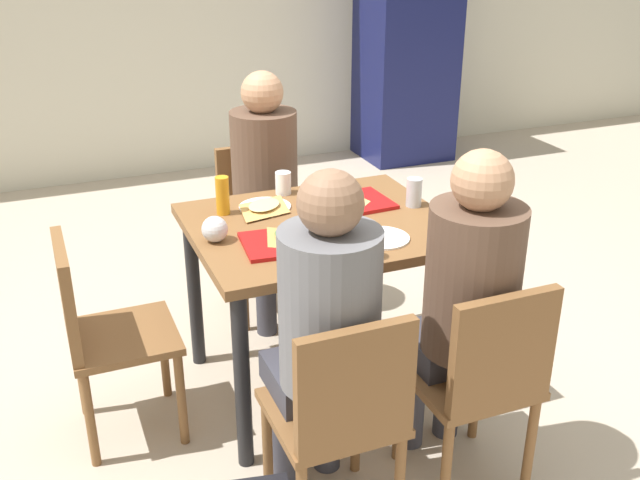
{
  "coord_description": "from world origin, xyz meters",
  "views": [
    {
      "loc": [
        -1.03,
        -2.55,
        1.92
      ],
      "look_at": [
        0.0,
        0.0,
        0.7
      ],
      "focal_mm": 41.53,
      "sensor_mm": 36.0,
      "label": 1
    }
  ],
  "objects_px": {
    "chair_left_end": "(99,326)",
    "pizza_slice_a": "(292,237)",
    "pizza_slice_c": "(264,206)",
    "person_in_brown_jacket": "(465,293)",
    "tray_red_near": "(291,242)",
    "person_in_red": "(325,322)",
    "soda_can": "(414,192)",
    "chair_far_side": "(260,216)",
    "paper_plate_near_edge": "(381,238)",
    "paper_plate_center": "(265,207)",
    "condiment_bottle": "(223,196)",
    "plastic_cup_a": "(283,183)",
    "main_table": "(320,247)",
    "tray_red_far": "(348,204)",
    "plastic_cup_b": "(365,245)",
    "foil_bundle": "(215,229)",
    "pizza_slice_b": "(347,200)",
    "person_far_side": "(267,179)",
    "drink_fridge": "(407,42)",
    "chair_near_left": "(342,411)",
    "chair_near_right": "(482,376)"
  },
  "relations": [
    {
      "from": "pizza_slice_a",
      "to": "pizza_slice_b",
      "type": "bearing_deg",
      "value": 37.79
    },
    {
      "from": "tray_red_far",
      "to": "condiment_bottle",
      "type": "distance_m",
      "value": 0.53
    },
    {
      "from": "chair_left_end",
      "to": "condiment_bottle",
      "type": "xyz_separation_m",
      "value": [
        0.56,
        0.24,
        0.36
      ]
    },
    {
      "from": "chair_near_right",
      "to": "person_in_red",
      "type": "xyz_separation_m",
      "value": [
        -0.52,
        0.14,
        0.25
      ]
    },
    {
      "from": "tray_red_near",
      "to": "tray_red_far",
      "type": "xyz_separation_m",
      "value": [
        0.36,
        0.28,
        0.0
      ]
    },
    {
      "from": "pizza_slice_a",
      "to": "plastic_cup_b",
      "type": "xyz_separation_m",
      "value": [
        0.2,
        -0.23,
        0.03
      ]
    },
    {
      "from": "person_in_red",
      "to": "soda_can",
      "type": "relative_size",
      "value": 10.26
    },
    {
      "from": "chair_left_end",
      "to": "pizza_slice_c",
      "type": "distance_m",
      "value": 0.82
    },
    {
      "from": "plastic_cup_a",
      "to": "main_table",
      "type": "bearing_deg",
      "value": -86.01
    },
    {
      "from": "tray_red_near",
      "to": "pizza_slice_c",
      "type": "relative_size",
      "value": 1.24
    },
    {
      "from": "condiment_bottle",
      "to": "chair_near_left",
      "type": "bearing_deg",
      "value": -85.82
    },
    {
      "from": "condiment_bottle",
      "to": "foil_bundle",
      "type": "distance_m",
      "value": 0.28
    },
    {
      "from": "person_in_red",
      "to": "foil_bundle",
      "type": "xyz_separation_m",
      "value": [
        -0.18,
        0.66,
        0.09
      ]
    },
    {
      "from": "person_in_brown_jacket",
      "to": "pizza_slice_a",
      "type": "height_order",
      "value": "person_in_brown_jacket"
    },
    {
      "from": "person_far_side",
      "to": "paper_plate_near_edge",
      "type": "height_order",
      "value": "person_far_side"
    },
    {
      "from": "chair_left_end",
      "to": "pizza_slice_a",
      "type": "distance_m",
      "value": 0.8
    },
    {
      "from": "tray_red_near",
      "to": "tray_red_far",
      "type": "bearing_deg",
      "value": 38.06
    },
    {
      "from": "chair_near_left",
      "to": "chair_left_end",
      "type": "height_order",
      "value": "same"
    },
    {
      "from": "person_in_brown_jacket",
      "to": "foil_bundle",
      "type": "height_order",
      "value": "person_in_brown_jacket"
    },
    {
      "from": "main_table",
      "to": "paper_plate_center",
      "type": "distance_m",
      "value": 0.31
    },
    {
      "from": "plastic_cup_a",
      "to": "drink_fridge",
      "type": "distance_m",
      "value": 3.15
    },
    {
      "from": "tray_red_near",
      "to": "person_in_red",
      "type": "bearing_deg",
      "value": -98.35
    },
    {
      "from": "soda_can",
      "to": "drink_fridge",
      "type": "relative_size",
      "value": 0.06
    },
    {
      "from": "person_far_side",
      "to": "pizza_slice_b",
      "type": "height_order",
      "value": "person_far_side"
    },
    {
      "from": "person_in_red",
      "to": "pizza_slice_c",
      "type": "height_order",
      "value": "person_in_red"
    },
    {
      "from": "person_in_red",
      "to": "pizza_slice_c",
      "type": "distance_m",
      "value": 0.9
    },
    {
      "from": "chair_left_end",
      "to": "main_table",
      "type": "bearing_deg",
      "value": 0.0
    },
    {
      "from": "person_in_brown_jacket",
      "to": "paper_plate_center",
      "type": "distance_m",
      "value": 1.01
    },
    {
      "from": "chair_near_left",
      "to": "person_far_side",
      "type": "distance_m",
      "value": 1.54
    },
    {
      "from": "tray_red_near",
      "to": "plastic_cup_b",
      "type": "relative_size",
      "value": 3.6
    },
    {
      "from": "person_in_brown_jacket",
      "to": "main_table",
      "type": "bearing_deg",
      "value": 110.79
    },
    {
      "from": "condiment_bottle",
      "to": "pizza_slice_b",
      "type": "bearing_deg",
      "value": -11.93
    },
    {
      "from": "chair_near_right",
      "to": "tray_red_far",
      "type": "height_order",
      "value": "chair_near_right"
    },
    {
      "from": "chair_far_side",
      "to": "main_table",
      "type": "bearing_deg",
      "value": -90.0
    },
    {
      "from": "chair_far_side",
      "to": "paper_plate_near_edge",
      "type": "bearing_deg",
      "value": -81.69
    },
    {
      "from": "pizza_slice_c",
      "to": "soda_can",
      "type": "xyz_separation_m",
      "value": [
        0.6,
        -0.19,
        0.04
      ]
    },
    {
      "from": "tray_red_near",
      "to": "pizza_slice_a",
      "type": "xyz_separation_m",
      "value": [
        0.01,
        0.01,
        0.02
      ]
    },
    {
      "from": "main_table",
      "to": "paper_plate_near_edge",
      "type": "relative_size",
      "value": 4.68
    },
    {
      "from": "pizza_slice_c",
      "to": "person_in_brown_jacket",
      "type": "bearing_deg",
      "value": -64.59
    },
    {
      "from": "person_in_red",
      "to": "paper_plate_near_edge",
      "type": "distance_m",
      "value": 0.6
    },
    {
      "from": "main_table",
      "to": "soda_can",
      "type": "height_order",
      "value": "soda_can"
    },
    {
      "from": "person_in_brown_jacket",
      "to": "paper_plate_center",
      "type": "relative_size",
      "value": 5.69
    },
    {
      "from": "chair_far_side",
      "to": "tray_red_far",
      "type": "distance_m",
      "value": 0.77
    },
    {
      "from": "tray_red_far",
      "to": "pizza_slice_b",
      "type": "distance_m",
      "value": 0.02
    },
    {
      "from": "plastic_cup_a",
      "to": "drink_fridge",
      "type": "relative_size",
      "value": 0.05
    },
    {
      "from": "paper_plate_center",
      "to": "condiment_bottle",
      "type": "xyz_separation_m",
      "value": [
        -0.18,
        0.0,
        0.08
      ]
    },
    {
      "from": "chair_left_end",
      "to": "tray_red_far",
      "type": "height_order",
      "value": "chair_left_end"
    },
    {
      "from": "person_in_brown_jacket",
      "to": "pizza_slice_a",
      "type": "distance_m",
      "value": 0.69
    },
    {
      "from": "chair_far_side",
      "to": "person_far_side",
      "type": "distance_m",
      "value": 0.28
    },
    {
      "from": "main_table",
      "to": "plastic_cup_b",
      "type": "distance_m",
      "value": 0.4
    }
  ]
}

